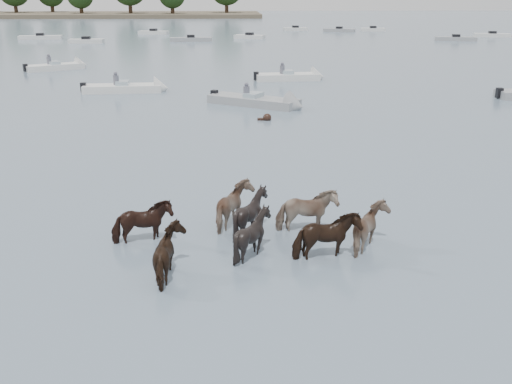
{
  "coord_description": "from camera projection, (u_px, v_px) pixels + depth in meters",
  "views": [
    {
      "loc": [
        1.38,
        -11.9,
        6.15
      ],
      "look_at": [
        2.06,
        2.15,
        1.1
      ],
      "focal_mm": 39.01,
      "sensor_mm": 36.0,
      "label": 1
    }
  ],
  "objects": [
    {
      "name": "ground",
      "position": [
        174.0,
        267.0,
        13.21
      ],
      "size": [
        400.0,
        400.0,
        0.0
      ],
      "primitive_type": "plane",
      "color": "slate",
      "rests_on": "ground"
    },
    {
      "name": "motorboat_b",
      "position": [
        265.0,
        103.0,
        31.83
      ],
      "size": [
        5.82,
        4.51,
        1.92
      ],
      "rotation": [
        0.0,
        0.0,
        -0.57
      ],
      "color": "gray",
      "rests_on": "ground"
    },
    {
      "name": "swimming_pony",
      "position": [
        266.0,
        118.0,
        28.46
      ],
      "size": [
        0.72,
        0.44,
        0.44
      ],
      "color": "black",
      "rests_on": "ground"
    },
    {
      "name": "motorboat_a",
      "position": [
        135.0,
        88.0,
        36.59
      ],
      "size": [
        5.71,
        1.94,
        1.92
      ],
      "rotation": [
        0.0,
        0.0,
        0.06
      ],
      "color": "silver",
      "rests_on": "ground"
    },
    {
      "name": "distant_flotilla",
      "position": [
        225.0,
        36.0,
        81.29
      ],
      "size": [
        106.19,
        26.59,
        0.93
      ],
      "color": "silver",
      "rests_on": "ground"
    },
    {
      "name": "pony_herd",
      "position": [
        259.0,
        227.0,
        14.23
      ],
      "size": [
        7.33,
        4.43,
        1.4
      ],
      "color": "black",
      "rests_on": "ground"
    },
    {
      "name": "motorboat_f",
      "position": [
        64.0,
        66.0,
        47.41
      ],
      "size": [
        5.21,
        4.1,
        1.92
      ],
      "rotation": [
        0.0,
        0.0,
        0.56
      ],
      "color": "silver",
      "rests_on": "ground"
    },
    {
      "name": "motorboat_c",
      "position": [
        297.0,
        77.0,
        41.57
      ],
      "size": [
        5.41,
        2.02,
        1.92
      ],
      "rotation": [
        0.0,
        0.0,
        0.08
      ],
      "color": "silver",
      "rests_on": "ground"
    }
  ]
}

